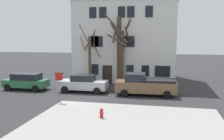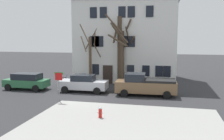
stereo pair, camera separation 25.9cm
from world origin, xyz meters
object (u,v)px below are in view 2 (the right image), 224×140
at_px(building_main, 128,31).
at_px(pickup_truck_brown, 145,85).
at_px(tree_bare_near, 90,56).
at_px(car_green_wagon, 27,81).
at_px(fire_hydrant, 100,112).
at_px(car_silver_sedan, 84,83).
at_px(bicycle_leaning, 69,80).
at_px(street_sign_pole, 59,81).
at_px(tree_bare_mid, 120,47).
at_px(tree_bare_far, 122,54).

bearing_deg(building_main, pickup_truck_brown, -70.65).
height_order(tree_bare_near, pickup_truck_brown, tree_bare_near).
relative_size(car_green_wagon, fire_hydrant, 6.27).
distance_m(car_silver_sedan, fire_hydrant, 8.38).
distance_m(building_main, car_silver_sedan, 10.47).
relative_size(car_green_wagon, bicycle_leaning, 2.65).
bearing_deg(street_sign_pole, car_green_wagon, 143.21).
height_order(building_main, car_silver_sedan, building_main).
distance_m(building_main, tree_bare_mid, 4.35).
bearing_deg(street_sign_pole, tree_bare_near, 90.08).
bearing_deg(fire_hydrant, building_main, 92.97).
height_order(street_sign_pole, bicycle_leaning, street_sign_pole).
height_order(building_main, car_green_wagon, building_main).
xyz_separation_m(tree_bare_near, car_green_wagon, (-5.40, -4.30, -2.27)).
relative_size(tree_bare_near, tree_bare_far, 0.93).
bearing_deg(pickup_truck_brown, tree_bare_mid, 124.51).
bearing_deg(bicycle_leaning, fire_hydrant, -58.87).
height_order(building_main, fire_hydrant, building_main).
xyz_separation_m(car_green_wagon, fire_hydrant, (9.74, -7.28, -0.38)).
height_order(tree_bare_mid, car_green_wagon, tree_bare_mid).
distance_m(tree_bare_far, street_sign_pole, 9.40).
distance_m(tree_bare_near, bicycle_leaning, 3.82).
height_order(car_green_wagon, fire_hydrant, car_green_wagon).
bearing_deg(building_main, street_sign_pole, -105.21).
distance_m(fire_hydrant, bicycle_leaning, 13.49).
height_order(building_main, tree_bare_far, building_main).
relative_size(building_main, tree_bare_mid, 1.57).
distance_m(tree_bare_near, fire_hydrant, 12.65).
bearing_deg(tree_bare_near, car_green_wagon, -141.45).
bearing_deg(tree_bare_far, tree_bare_mid, 125.86).
bearing_deg(tree_bare_far, bicycle_leaning, -177.90).
bearing_deg(tree_bare_near, fire_hydrant, -69.46).
relative_size(tree_bare_far, bicycle_leaning, 4.32).
bearing_deg(tree_bare_mid, tree_bare_far, -54.14).
distance_m(car_silver_sedan, street_sign_pole, 4.38).
distance_m(pickup_truck_brown, fire_hydrant, 7.71).
distance_m(tree_bare_near, street_sign_pole, 8.46).
height_order(tree_bare_mid, tree_bare_far, tree_bare_mid).
xyz_separation_m(building_main, pickup_truck_brown, (3.06, -8.72, -5.11)).
xyz_separation_m(tree_bare_mid, street_sign_pole, (-3.25, -8.94, -2.44)).
bearing_deg(tree_bare_mid, car_green_wagon, -150.53).
relative_size(street_sign_pole, bicycle_leaning, 1.49).
xyz_separation_m(tree_bare_near, fire_hydrant, (4.34, -11.58, -2.65)).
distance_m(tree_bare_near, pickup_truck_brown, 8.10).
bearing_deg(tree_bare_near, street_sign_pole, -89.92).
height_order(fire_hydrant, bicycle_leaning, bicycle_leaning).
height_order(tree_bare_far, car_green_wagon, tree_bare_far).
relative_size(tree_bare_near, street_sign_pole, 2.70).
distance_m(building_main, street_sign_pole, 14.00).
bearing_deg(bicycle_leaning, car_green_wagon, -122.94).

